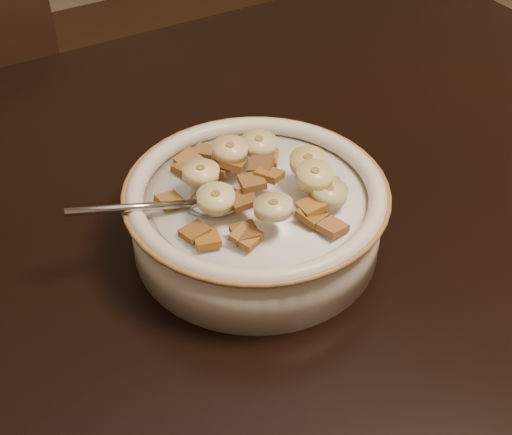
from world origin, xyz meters
TOP-DOWN VIEW (x-y plane):
  - table at (0.00, 0.00)m, footprint 1.41×0.92m
  - cereal_bowl at (0.14, 0.01)m, footprint 0.22×0.22m
  - milk at (0.14, 0.01)m, footprint 0.18×0.18m
  - spoon at (0.10, 0.02)m, footprint 0.06×0.05m
  - cereal_square_0 at (0.12, 0.05)m, footprint 0.03×0.03m
  - cereal_square_1 at (0.16, -0.04)m, footprint 0.03×0.03m
  - cereal_square_2 at (0.13, 0.08)m, footprint 0.03×0.03m
  - cereal_square_3 at (0.07, -0.02)m, footprint 0.02×0.03m
  - cereal_square_4 at (0.10, 0.07)m, footprint 0.03×0.03m
  - cereal_square_5 at (0.13, 0.04)m, footprint 0.03×0.03m
  - cereal_square_6 at (0.11, 0.05)m, footprint 0.03×0.03m
  - cereal_square_7 at (0.10, -0.04)m, footprint 0.03×0.03m
  - cereal_square_8 at (0.16, -0.06)m, footprint 0.02×0.02m
  - cereal_square_9 at (0.07, -0.01)m, footprint 0.02×0.02m
  - cereal_square_10 at (0.16, -0.04)m, footprint 0.02×0.02m
  - cereal_square_11 at (0.10, -0.04)m, footprint 0.02×0.02m
  - cereal_square_12 at (0.16, 0.04)m, footprint 0.03×0.03m
  - cereal_square_13 at (0.15, 0.02)m, footprint 0.03×0.03m
  - cereal_square_14 at (0.19, -0.02)m, footprint 0.03×0.03m
  - cereal_square_15 at (0.14, 0.00)m, footprint 0.03×0.03m
  - cereal_square_16 at (0.07, 0.04)m, footprint 0.02×0.02m
  - cereal_square_17 at (0.11, -0.01)m, footprint 0.02×0.02m
  - cereal_square_18 at (0.11, 0.08)m, footprint 0.02×0.02m
  - cereal_square_19 at (0.13, 0.00)m, footprint 0.02×0.02m
  - banana_slice_0 at (0.09, 0.00)m, footprint 0.03×0.03m
  - banana_slice_1 at (0.13, 0.05)m, footprint 0.04×0.04m
  - banana_slice_2 at (0.18, -0.00)m, footprint 0.04×0.04m
  - banana_slice_3 at (0.18, -0.02)m, footprint 0.04×0.04m
  - banana_slice_4 at (0.10, 0.03)m, footprint 0.04×0.04m
  - banana_slice_5 at (0.12, -0.04)m, footprint 0.03×0.04m
  - banana_slice_6 at (0.18, -0.03)m, footprint 0.03×0.04m
  - banana_slice_7 at (0.16, 0.04)m, footprint 0.03×0.03m
  - banana_slice_8 at (0.17, -0.02)m, footprint 0.04×0.04m

SIDE VIEW (x-z plane):
  - table at x=0.00m, z-range 0.71..0.75m
  - cereal_bowl at x=0.14m, z-range 0.75..0.80m
  - milk at x=0.14m, z-range 0.80..0.80m
  - spoon at x=0.10m, z-range 0.80..0.81m
  - cereal_square_16 at x=0.07m, z-range 0.80..0.81m
  - cereal_square_4 at x=0.10m, z-range 0.80..0.81m
  - cereal_square_2 at x=0.13m, z-range 0.80..0.81m
  - cereal_square_18 at x=0.11m, z-range 0.80..0.81m
  - cereal_square_8 at x=0.16m, z-range 0.80..0.81m
  - cereal_square_9 at x=0.07m, z-range 0.80..0.81m
  - cereal_square_3 at x=0.07m, z-range 0.80..0.81m
  - cereal_square_1 at x=0.16m, z-range 0.81..0.82m
  - cereal_square_7 at x=0.10m, z-range 0.81..0.82m
  - cereal_square_14 at x=0.19m, z-range 0.81..0.82m
  - cereal_square_11 at x=0.10m, z-range 0.81..0.82m
  - cereal_square_6 at x=0.11m, z-range 0.81..0.82m
  - cereal_square_10 at x=0.16m, z-range 0.81..0.82m
  - cereal_square_0 at x=0.12m, z-range 0.81..0.82m
  - cereal_square_12 at x=0.16m, z-range 0.81..0.82m
  - banana_slice_6 at x=0.18m, z-range 0.81..0.83m
  - cereal_square_5 at x=0.13m, z-range 0.81..0.83m
  - cereal_square_17 at x=0.11m, z-range 0.82..0.83m
  - banana_slice_3 at x=0.18m, z-range 0.82..0.83m
  - banana_slice_0 at x=0.09m, z-range 0.82..0.83m
  - banana_slice_4 at x=0.10m, z-range 0.82..0.83m
  - cereal_square_13 at x=0.15m, z-range 0.82..0.83m
  - cereal_square_19 at x=0.13m, z-range 0.82..0.83m
  - banana_slice_7 at x=0.16m, z-range 0.82..0.83m
  - cereal_square_15 at x=0.14m, z-range 0.82..0.83m
  - banana_slice_1 at x=0.13m, z-range 0.82..0.84m
  - banana_slice_8 at x=0.17m, z-range 0.82..0.84m
  - banana_slice_5 at x=0.12m, z-range 0.82..0.84m
  - banana_slice_2 at x=0.18m, z-range 0.82..0.84m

